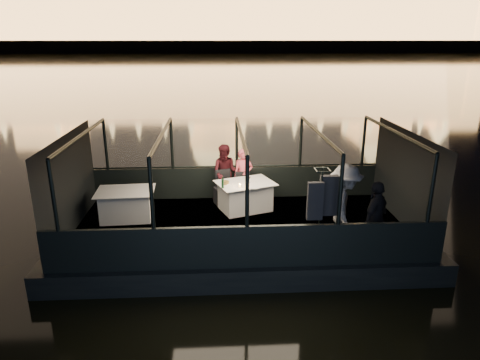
{
  "coord_description": "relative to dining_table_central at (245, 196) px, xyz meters",
  "views": [
    {
      "loc": [
        -0.57,
        -9.59,
        4.88
      ],
      "look_at": [
        0.0,
        0.4,
        1.55
      ],
      "focal_mm": 32.0,
      "sensor_mm": 36.0,
      "label": 1
    }
  ],
  "objects": [
    {
      "name": "bread_basket",
      "position": [
        -0.53,
        -0.09,
        0.42
      ],
      "size": [
        0.21,
        0.21,
        0.08
      ],
      "primitive_type": "cylinder",
      "rotation": [
        0.0,
        0.0,
        -0.07
      ],
      "color": "brown",
      "rests_on": "dining_table_central"
    },
    {
      "name": "boat_hull",
      "position": [
        -0.17,
        -1.03,
        -0.89
      ],
      "size": [
        8.6,
        4.4,
        1.0
      ],
      "primitive_type": "cube",
      "color": "black",
      "rests_on": "river_water"
    },
    {
      "name": "end_wall_fore",
      "position": [
        -4.17,
        -1.03,
        0.76
      ],
      "size": [
        0.02,
        4.0,
        2.3
      ],
      "primitive_type": null,
      "color": "black",
      "rests_on": "boat_deck"
    },
    {
      "name": "chair_port_left",
      "position": [
        -0.58,
        0.45,
        0.06
      ],
      "size": [
        0.55,
        0.55,
        0.93
      ],
      "primitive_type": "cube",
      "rotation": [
        0.0,
        0.0,
        0.33
      ],
      "color": "black",
      "rests_on": "boat_deck"
    },
    {
      "name": "dining_table_aft",
      "position": [
        -3.04,
        -0.43,
        0.0
      ],
      "size": [
        1.48,
        1.11,
        0.76
      ],
      "primitive_type": "cube",
      "rotation": [
        0.0,
        0.0,
        0.05
      ],
      "color": "silver",
      "rests_on": "boat_deck"
    },
    {
      "name": "passenger_stripe",
      "position": [
        1.96,
        -2.29,
        0.47
      ],
      "size": [
        0.94,
        1.35,
        1.9
      ],
      "primitive_type": "imported",
      "rotation": [
        0.0,
        0.0,
        1.36
      ],
      "color": "silver",
      "rests_on": "boat_deck"
    },
    {
      "name": "gunwale_starboard",
      "position": [
        -0.17,
        -3.03,
        0.06
      ],
      "size": [
        8.0,
        0.08,
        0.9
      ],
      "primitive_type": "cube",
      "color": "black",
      "rests_on": "boat_deck"
    },
    {
      "name": "river_water",
      "position": [
        -0.17,
        78.97,
        -0.89
      ],
      "size": [
        500.0,
        500.0,
        0.0
      ],
      "primitive_type": "plane",
      "color": "black",
      "rests_on": "ground"
    },
    {
      "name": "coat_stand",
      "position": [
        1.31,
        -2.78,
        0.51
      ],
      "size": [
        0.65,
        0.57,
        2.0
      ],
      "primitive_type": null,
      "rotation": [
        0.0,
        0.0,
        0.25
      ],
      "color": "black",
      "rests_on": "boat_deck"
    },
    {
      "name": "plate_far",
      "position": [
        -0.46,
        -0.07,
        0.39
      ],
      "size": [
        0.25,
        0.25,
        0.01
      ],
      "primitive_type": "cylinder",
      "rotation": [
        0.0,
        0.0,
        -0.09
      ],
      "color": "white",
      "rests_on": "dining_table_central"
    },
    {
      "name": "dining_table_central",
      "position": [
        0.0,
        0.0,
        0.0
      ],
      "size": [
        1.72,
        1.48,
        0.77
      ],
      "primitive_type": "cube",
      "rotation": [
        0.0,
        0.0,
        0.35
      ],
      "color": "silver",
      "rests_on": "boat_deck"
    },
    {
      "name": "end_wall_aft",
      "position": [
        3.83,
        -1.03,
        0.76
      ],
      "size": [
        0.02,
        4.0,
        2.3
      ],
      "primitive_type": null,
      "color": "black",
      "rests_on": "boat_deck"
    },
    {
      "name": "canopy_ribs",
      "position": [
        -0.17,
        -1.03,
        0.76
      ],
      "size": [
        8.0,
        4.0,
        2.3
      ],
      "primitive_type": null,
      "color": "black",
      "rests_on": "boat_deck"
    },
    {
      "name": "amber_candle",
      "position": [
        -0.16,
        -0.33,
        0.42
      ],
      "size": [
        0.05,
        0.05,
        0.07
      ],
      "primitive_type": "cylinder",
      "rotation": [
        0.0,
        0.0,
        0.01
      ],
      "color": "#FFA83F",
      "rests_on": "dining_table_central"
    },
    {
      "name": "wine_bottle",
      "position": [
        -0.6,
        -0.39,
        0.53
      ],
      "size": [
        0.07,
        0.07,
        0.29
      ],
      "primitive_type": "cylinder",
      "rotation": [
        0.0,
        0.0,
        0.08
      ],
      "color": "#123319",
      "rests_on": "dining_table_central"
    },
    {
      "name": "chair_port_right",
      "position": [
        -0.03,
        0.45,
        0.06
      ],
      "size": [
        0.41,
        0.41,
        0.86
      ],
      "primitive_type": "cube",
      "rotation": [
        0.0,
        0.0,
        0.02
      ],
      "color": "black",
      "rests_on": "boat_deck"
    },
    {
      "name": "gunwale_port",
      "position": [
        -0.17,
        0.97,
        0.06
      ],
      "size": [
        8.0,
        0.08,
        0.9
      ],
      "primitive_type": "cube",
      "color": "black",
      "rests_on": "boat_deck"
    },
    {
      "name": "cabin_glass_starboard",
      "position": [
        -0.17,
        -3.03,
        1.21
      ],
      "size": [
        8.0,
        0.02,
        1.4
      ],
      "primitive_type": null,
      "color": "#99B2B2",
      "rests_on": "gunwale_starboard"
    },
    {
      "name": "wine_glass_white",
      "position": [
        -0.6,
        -0.36,
        0.48
      ],
      "size": [
        0.08,
        0.08,
        0.19
      ],
      "primitive_type": null,
      "rotation": [
        0.0,
        0.0,
        -0.18
      ],
      "color": "white",
      "rests_on": "dining_table_central"
    },
    {
      "name": "cabin_roof_glass",
      "position": [
        -0.17,
        -1.03,
        1.91
      ],
      "size": [
        8.0,
        4.0,
        0.02
      ],
      "primitive_type": null,
      "color": "#99B2B2",
      "rests_on": "boat_deck"
    },
    {
      "name": "cabin_glass_port",
      "position": [
        -0.17,
        0.97,
        1.21
      ],
      "size": [
        8.0,
        0.02,
        1.4
      ],
      "primitive_type": null,
      "color": "#99B2B2",
      "rests_on": "gunwale_port"
    },
    {
      "name": "boat_deck",
      "position": [
        -0.17,
        -1.03,
        -0.41
      ],
      "size": [
        8.0,
        4.0,
        0.04
      ],
      "primitive_type": "cube",
      "color": "black",
      "rests_on": "boat_hull"
    },
    {
      "name": "wine_glass_red",
      "position": [
        0.12,
        -0.01,
        0.48
      ],
      "size": [
        0.06,
        0.06,
        0.17
      ],
      "primitive_type": null,
      "rotation": [
        0.0,
        0.0,
        0.13
      ],
      "color": "white",
      "rests_on": "dining_table_central"
    },
    {
      "name": "person_man_maroon",
      "position": [
        -0.49,
        0.72,
        0.36
      ],
      "size": [
        0.87,
        0.73,
        1.62
      ],
      "primitive_type": "imported",
      "rotation": [
        0.0,
        0.0,
        -0.17
      ],
      "color": "#3E1117",
      "rests_on": "boat_deck"
    },
    {
      "name": "person_woman_coral",
      "position": [
        -0.01,
        0.72,
        0.36
      ],
      "size": [
        0.56,
        0.4,
        1.48
      ],
      "primitive_type": "imported",
      "rotation": [
        0.0,
        0.0,
        0.09
      ],
      "color": "#EF5666",
      "rests_on": "boat_deck"
    },
    {
      "name": "plate_near",
      "position": [
        0.21,
        -0.42,
        0.39
      ],
      "size": [
        0.28,
        0.28,
        0.02
      ],
      "primitive_type": "cylinder",
      "rotation": [
        0.0,
        0.0,
        0.05
      ],
      "color": "silver",
      "rests_on": "dining_table_central"
    },
    {
      "name": "passenger_dark",
      "position": [
        2.54,
        -2.6,
        0.47
      ],
      "size": [
        0.96,
        0.97,
        1.63
      ],
      "primitive_type": "imported",
      "rotation": [
        0.0,
        0.0,
        3.94
      ],
      "color": "black",
      "rests_on": "boat_deck"
    },
    {
      "name": "embankment",
      "position": [
        -0.17,
        208.97,
        0.11
      ],
      "size": [
        400.0,
        140.0,
        6.0
      ],
      "primitive_type": "cube",
      "color": "#423D33",
      "rests_on": "ground"
    }
  ]
}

